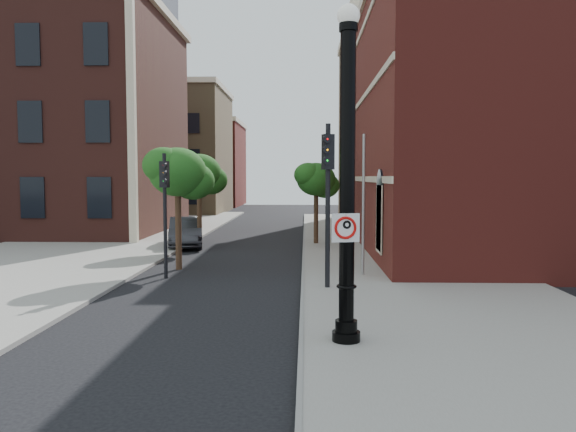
{
  "coord_description": "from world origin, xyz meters",
  "views": [
    {
      "loc": [
        2.15,
        -12.41,
        3.6
      ],
      "look_at": [
        1.69,
        2.0,
        2.59
      ],
      "focal_mm": 35.0,
      "sensor_mm": 36.0,
      "label": 1
    }
  ],
  "objects_px": {
    "no_parking_sign": "(346,228)",
    "traffic_signal_left": "(165,194)",
    "lamppost": "(347,192)",
    "traffic_signal_right": "(328,179)",
    "parked_car": "(186,232)"
  },
  "relations": [
    {
      "from": "no_parking_sign",
      "to": "parked_car",
      "type": "relative_size",
      "value": 0.13
    },
    {
      "from": "traffic_signal_right",
      "to": "no_parking_sign",
      "type": "bearing_deg",
      "value": -107.43
    },
    {
      "from": "parked_car",
      "to": "traffic_signal_left",
      "type": "distance_m",
      "value": 9.34
    },
    {
      "from": "traffic_signal_left",
      "to": "traffic_signal_right",
      "type": "relative_size",
      "value": 0.84
    },
    {
      "from": "traffic_signal_right",
      "to": "parked_car",
      "type": "bearing_deg",
      "value": 103.09
    },
    {
      "from": "lamppost",
      "to": "parked_car",
      "type": "bearing_deg",
      "value": 112.7
    },
    {
      "from": "no_parking_sign",
      "to": "lamppost",
      "type": "bearing_deg",
      "value": 65.05
    },
    {
      "from": "parked_car",
      "to": "traffic_signal_left",
      "type": "height_order",
      "value": "traffic_signal_left"
    },
    {
      "from": "no_parking_sign",
      "to": "traffic_signal_left",
      "type": "height_order",
      "value": "traffic_signal_left"
    },
    {
      "from": "traffic_signal_left",
      "to": "traffic_signal_right",
      "type": "bearing_deg",
      "value": -8.98
    },
    {
      "from": "lamppost",
      "to": "no_parking_sign",
      "type": "xyz_separation_m",
      "value": [
        -0.04,
        -0.18,
        -0.74
      ]
    },
    {
      "from": "lamppost",
      "to": "traffic_signal_right",
      "type": "height_order",
      "value": "lamppost"
    },
    {
      "from": "no_parking_sign",
      "to": "parked_car",
      "type": "distance_m",
      "value": 18.48
    },
    {
      "from": "lamppost",
      "to": "parked_car",
      "type": "height_order",
      "value": "lamppost"
    },
    {
      "from": "lamppost",
      "to": "parked_car",
      "type": "distance_m",
      "value": 18.42
    }
  ]
}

